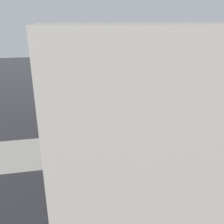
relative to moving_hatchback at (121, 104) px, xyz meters
The scene contains 7 objects.
ground_plane 1.44m from the moving_hatchback, 152.96° to the right, with size 60.00×60.00×0.00m, color black.
kerb_strip 3.98m from the moving_hatchback, 103.56° to the left, with size 24.00×3.20×0.04m, color gray.
moving_hatchback is the anchor object (origin of this frame).
fire_hydrant 3.52m from the moving_hatchback, 49.92° to the left, with size 0.42×0.31×0.80m.
pedestrian 4.53m from the moving_hatchback, 41.16° to the left, with size 0.33×0.55×1.22m.
metal_railing 4.73m from the moving_hatchback, 101.96° to the left, with size 8.18×0.04×1.05m.
sign_post 4.52m from the moving_hatchback, 43.69° to the left, with size 0.07×0.44×2.40m.
Camera 1 is at (4.62, 15.76, 6.38)m, focal length 40.00 mm.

